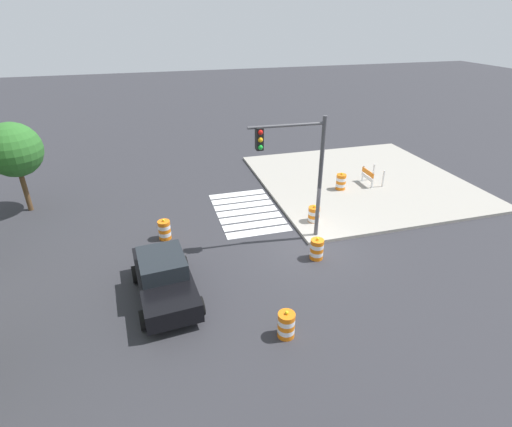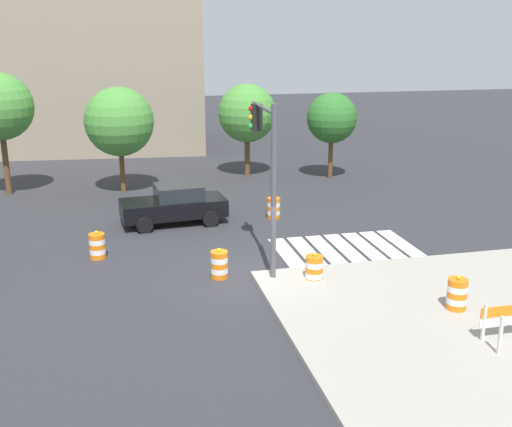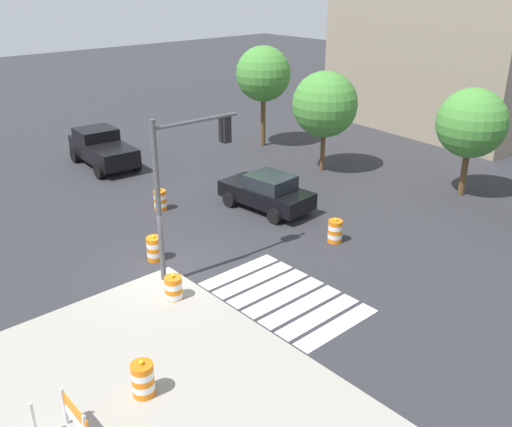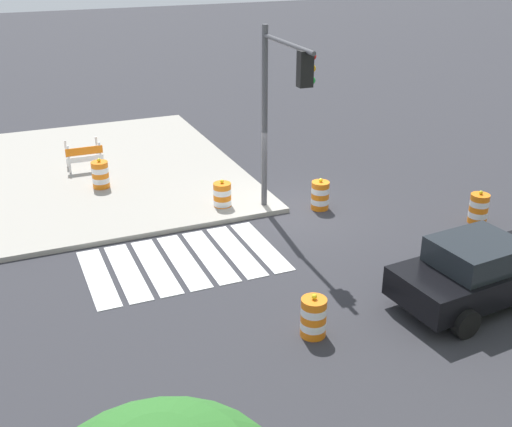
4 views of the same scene
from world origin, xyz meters
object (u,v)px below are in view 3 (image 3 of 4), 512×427
at_px(traffic_barrel_near_corner, 154,249).
at_px(street_tree_streetside_near, 263,74).
at_px(traffic_barrel_median_far, 335,231).
at_px(traffic_barrel_on_sidewalk, 143,379).
at_px(pickup_truck, 101,148).
at_px(street_tree_streetside_mid, 472,123).
at_px(traffic_light_pole, 186,167).
at_px(sports_car, 267,192).
at_px(construction_barricade, 68,420).
at_px(traffic_barrel_crosswalk_end, 160,200).
at_px(street_tree_streetside_far, 325,105).
at_px(traffic_barrel_median_near, 174,290).

xyz_separation_m(traffic_barrel_near_corner, street_tree_streetside_near, (-8.28, 12.98, 3.83)).
height_order(traffic_barrel_median_far, traffic_barrel_on_sidewalk, traffic_barrel_on_sidewalk).
height_order(pickup_truck, street_tree_streetside_mid, street_tree_streetside_mid).
bearing_deg(traffic_barrel_median_far, traffic_light_pole, -107.51).
height_order(sports_car, construction_barricade, sports_car).
distance_m(pickup_truck, street_tree_streetside_mid, 18.89).
bearing_deg(traffic_barrel_crosswalk_end, street_tree_streetside_near, 113.29).
height_order(traffic_barrel_median_far, street_tree_streetside_near, street_tree_streetside_near).
bearing_deg(traffic_barrel_near_corner, sports_car, 97.02).
bearing_deg(street_tree_streetside_far, street_tree_streetside_mid, 17.98).
distance_m(traffic_barrel_median_far, street_tree_streetside_near, 14.12).
height_order(sports_car, traffic_barrel_median_far, sports_car).
relative_size(traffic_barrel_crosswalk_end, traffic_light_pole, 0.19).
distance_m(traffic_barrel_crosswalk_end, traffic_barrel_median_near, 7.77).
bearing_deg(pickup_truck, street_tree_streetside_far, 43.95).
bearing_deg(street_tree_streetside_mid, traffic_barrel_near_corner, -105.85).
height_order(sports_car, traffic_barrel_near_corner, sports_car).
bearing_deg(sports_car, traffic_barrel_crosswalk_end, -130.94).
relative_size(traffic_barrel_crosswalk_end, street_tree_streetside_mid, 0.20).
relative_size(traffic_barrel_crosswalk_end, street_tree_streetside_far, 0.20).
bearing_deg(street_tree_streetside_near, street_tree_streetside_mid, 6.63).
height_order(traffic_barrel_crosswalk_end, traffic_barrel_median_far, same).
distance_m(pickup_truck, traffic_light_pole, 13.80).
bearing_deg(sports_car, traffic_light_pole, -67.51).
bearing_deg(construction_barricade, street_tree_streetside_far, 116.22).
bearing_deg(traffic_barrel_median_far, pickup_truck, -171.63).
relative_size(traffic_barrel_median_near, street_tree_streetside_mid, 0.20).
bearing_deg(pickup_truck, traffic_light_pole, -14.70).
bearing_deg(traffic_barrel_median_far, construction_barricade, -76.83).
bearing_deg(traffic_barrel_median_far, street_tree_streetside_near, 149.39).
height_order(traffic_barrel_near_corner, street_tree_streetside_near, street_tree_streetside_near).
height_order(traffic_barrel_median_far, street_tree_streetside_far, street_tree_streetside_far).
bearing_deg(traffic_light_pole, traffic_barrel_median_far, 72.49).
height_order(sports_car, street_tree_streetside_far, street_tree_streetside_far).
distance_m(traffic_light_pole, street_tree_streetside_mid, 14.18).
xyz_separation_m(traffic_barrel_on_sidewalk, street_tree_streetside_mid, (-1.97, 18.59, 2.85)).
bearing_deg(pickup_truck, traffic_barrel_near_corner, -18.83).
relative_size(traffic_barrel_median_far, construction_barricade, 0.78).
bearing_deg(street_tree_streetside_near, traffic_barrel_median_near, -51.64).
distance_m(traffic_barrel_near_corner, traffic_barrel_median_near, 3.07).
bearing_deg(sports_car, pickup_truck, -166.97).
distance_m(traffic_barrel_median_far, traffic_light_pole, 6.81).
bearing_deg(pickup_truck, sports_car, 13.03).
relative_size(traffic_barrel_crosswalk_end, construction_barricade, 0.78).
bearing_deg(traffic_barrel_median_far, traffic_barrel_median_near, -94.42).
bearing_deg(traffic_barrel_crosswalk_end, street_tree_streetside_mid, 55.62).
bearing_deg(traffic_barrel_median_near, street_tree_streetside_near, 128.36).
xyz_separation_m(traffic_barrel_crosswalk_end, traffic_barrel_median_far, (7.30, 3.30, 0.00)).
height_order(traffic_barrel_median_near, street_tree_streetside_far, street_tree_streetside_far).
xyz_separation_m(traffic_light_pole, street_tree_streetside_mid, (2.44, 13.96, -0.46)).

